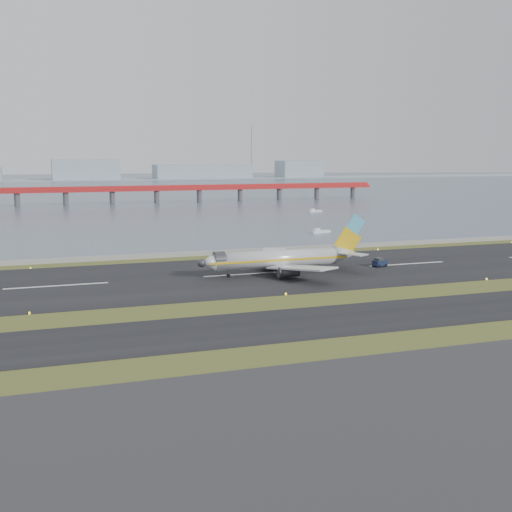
# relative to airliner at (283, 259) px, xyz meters

# --- Properties ---
(ground) EXTENTS (1000.00, 1000.00, 0.00)m
(ground) POSITION_rel_airliner_xyz_m (-7.33, -27.60, -3.46)
(ground) COLOR #3B4A1A
(ground) RESTS_ON ground
(taxiway_strip) EXTENTS (1000.00, 18.00, 0.10)m
(taxiway_strip) POSITION_rel_airliner_xyz_m (-7.33, -39.60, -3.41)
(taxiway_strip) COLOR black
(taxiway_strip) RESTS_ON ground
(runway_strip) EXTENTS (1000.00, 45.00, 0.10)m
(runway_strip) POSITION_rel_airliner_xyz_m (-7.33, 2.40, -3.41)
(runway_strip) COLOR black
(runway_strip) RESTS_ON ground
(seawall) EXTENTS (1000.00, 2.50, 1.00)m
(seawall) POSITION_rel_airliner_xyz_m (-7.33, 32.40, -2.96)
(seawall) COLOR gray
(seawall) RESTS_ON ground
(bay_water) EXTENTS (1400.00, 800.00, 1.30)m
(bay_water) POSITION_rel_airliner_xyz_m (-7.33, 432.40, -3.46)
(bay_water) COLOR #4B5B6B
(bay_water) RESTS_ON ground
(red_pier) EXTENTS (260.00, 5.00, 10.20)m
(red_pier) POSITION_rel_airliner_xyz_m (12.67, 222.40, 3.82)
(red_pier) COLOR #AE1D1E
(red_pier) RESTS_ON ground
(far_shoreline) EXTENTS (1400.00, 80.00, 60.50)m
(far_shoreline) POSITION_rel_airliner_xyz_m (6.29, 592.40, 2.61)
(far_shoreline) COLOR #92A3AC
(far_shoreline) RESTS_ON ground
(airliner) EXTENTS (38.52, 32.89, 12.80)m
(airliner) POSITION_rel_airliner_xyz_m (0.00, 0.00, 0.00)
(airliner) COLOR silver
(airliner) RESTS_ON ground
(pushback_tug) EXTENTS (3.80, 2.87, 2.16)m
(pushback_tug) POSITION_rel_airliner_xyz_m (24.65, 1.38, -2.41)
(pushback_tug) COLOR #141E38
(pushback_tug) RESTS_ON ground
(workboat_near) EXTENTS (7.40, 3.77, 1.72)m
(workboat_near) POSITION_rel_airliner_xyz_m (39.26, 66.67, -2.91)
(workboat_near) COLOR white
(workboat_near) RESTS_ON ground
(workboat_far) EXTENTS (7.13, 3.48, 1.66)m
(workboat_far) POSITION_rel_airliner_xyz_m (71.14, 141.88, -2.93)
(workboat_far) COLOR white
(workboat_far) RESTS_ON ground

